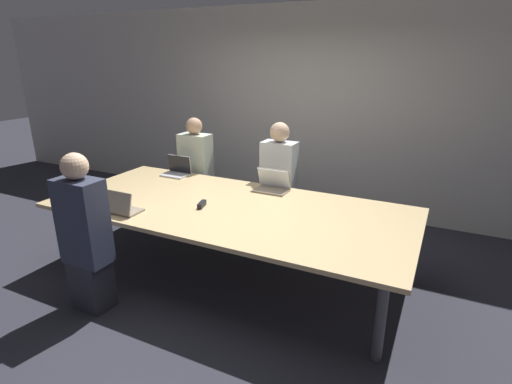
# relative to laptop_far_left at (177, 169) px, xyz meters

# --- Properties ---
(ground_plane) EXTENTS (24.00, 24.00, 0.00)m
(ground_plane) POSITION_rel_laptop_far_left_xyz_m (1.10, -0.65, -0.81)
(ground_plane) COLOR #2D2D38
(curtain_wall) EXTENTS (12.00, 0.06, 2.80)m
(curtain_wall) POSITION_rel_laptop_far_left_xyz_m (1.10, 1.57, 0.59)
(curtain_wall) COLOR beige
(curtain_wall) RESTS_ON ground_plane
(conference_table) EXTENTS (3.53, 1.58, 0.74)m
(conference_table) POSITION_rel_laptop_far_left_xyz_m (1.10, -0.65, -0.12)
(conference_table) COLOR #D6B77F
(conference_table) RESTS_ON ground_plane
(laptop_far_left) EXTENTS (0.32, 0.23, 0.23)m
(laptop_far_left) POSITION_rel_laptop_far_left_xyz_m (0.00, 0.00, 0.00)
(laptop_far_left) COLOR silver
(laptop_far_left) RESTS_ON conference_table
(person_far_left) EXTENTS (0.40, 0.24, 1.40)m
(person_far_left) POSITION_rel_laptop_far_left_xyz_m (0.04, 0.34, -0.13)
(person_far_left) COLOR #2D2D38
(person_far_left) RESTS_ON ground_plane
(laptop_far_center) EXTENTS (0.37, 0.25, 0.24)m
(laptop_far_center) POSITION_rel_laptop_far_left_xyz_m (1.29, -0.03, 0.00)
(laptop_far_center) COLOR gray
(laptop_far_center) RESTS_ON conference_table
(person_far_center) EXTENTS (0.40, 0.24, 1.42)m
(person_far_center) POSITION_rel_laptop_far_left_xyz_m (1.19, 0.38, -0.11)
(person_far_center) COLOR #2D2D38
(person_far_center) RESTS_ON ground_plane
(laptop_near_left) EXTENTS (0.31, 0.22, 0.22)m
(laptop_near_left) POSITION_rel_laptop_far_left_xyz_m (0.30, -1.26, -0.00)
(laptop_near_left) COLOR gray
(laptop_near_left) RESTS_ON conference_table
(person_near_left) EXTENTS (0.40, 0.24, 1.41)m
(person_near_left) POSITION_rel_laptop_far_left_xyz_m (0.29, -1.69, -0.12)
(person_near_left) COLOR #2D2D38
(person_near_left) RESTS_ON ground_plane
(cup_near_left) EXTENTS (0.09, 0.09, 0.10)m
(cup_near_left) POSITION_rel_laptop_far_left_xyz_m (0.05, -1.26, -0.02)
(cup_near_left) COLOR brown
(cup_near_left) RESTS_ON conference_table
(stapler) EXTENTS (0.08, 0.16, 0.05)m
(stapler) POSITION_rel_laptop_far_left_xyz_m (0.88, -0.79, -0.04)
(stapler) COLOR black
(stapler) RESTS_ON conference_table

